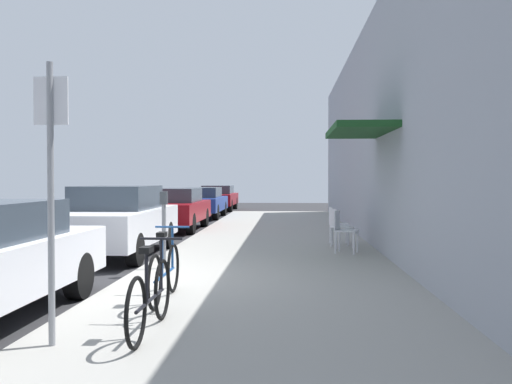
# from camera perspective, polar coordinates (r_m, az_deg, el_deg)

# --- Properties ---
(ground_plane) EXTENTS (60.00, 60.00, 0.00)m
(ground_plane) POSITION_cam_1_polar(r_m,az_deg,el_deg) (8.92, -13.70, -9.38)
(ground_plane) COLOR #2D2D30
(sidewalk_slab) EXTENTS (4.50, 32.00, 0.12)m
(sidewalk_slab) POSITION_cam_1_polar(r_m,az_deg,el_deg) (10.51, 1.51, -7.38)
(sidewalk_slab) COLOR #9E9B93
(sidewalk_slab) RESTS_ON ground_plane
(building_facade) EXTENTS (1.40, 32.00, 5.54)m
(building_facade) POSITION_cam_1_polar(r_m,az_deg,el_deg) (10.66, 14.61, 7.30)
(building_facade) COLOR #999EA8
(building_facade) RESTS_ON ground_plane
(parked_car_1) EXTENTS (1.80, 4.40, 1.50)m
(parked_car_1) POSITION_cam_1_polar(r_m,az_deg,el_deg) (12.25, -14.18, -2.83)
(parked_car_1) COLOR silver
(parked_car_1) RESTS_ON ground_plane
(parked_car_2) EXTENTS (1.80, 4.40, 1.36)m
(parked_car_2) POSITION_cam_1_polar(r_m,az_deg,el_deg) (18.12, -8.43, -1.66)
(parked_car_2) COLOR maroon
(parked_car_2) RESTS_ON ground_plane
(parked_car_3) EXTENTS (1.80, 4.40, 1.30)m
(parked_car_3) POSITION_cam_1_polar(r_m,az_deg,el_deg) (23.76, -5.64, -1.00)
(parked_car_3) COLOR navy
(parked_car_3) RESTS_ON ground_plane
(parked_car_4) EXTENTS (1.80, 4.40, 1.31)m
(parked_car_4) POSITION_cam_1_polar(r_m,az_deg,el_deg) (29.28, -3.96, -0.54)
(parked_car_4) COLOR maroon
(parked_car_4) RESTS_ON ground_plane
(parking_meter) EXTENTS (0.12, 0.10, 1.32)m
(parking_meter) POSITION_cam_1_polar(r_m,az_deg,el_deg) (9.63, -9.46, -3.24)
(parking_meter) COLOR slate
(parking_meter) RESTS_ON sidewalk_slab
(street_sign) EXTENTS (0.32, 0.06, 2.60)m
(street_sign) POSITION_cam_1_polar(r_m,az_deg,el_deg) (5.41, -20.35, 1.12)
(street_sign) COLOR gray
(street_sign) RESTS_ON sidewalk_slab
(bicycle_0) EXTENTS (0.46, 1.71, 0.90)m
(bicycle_0) POSITION_cam_1_polar(r_m,az_deg,el_deg) (5.71, -10.80, -10.56)
(bicycle_0) COLOR black
(bicycle_0) RESTS_ON sidewalk_slab
(bicycle_1) EXTENTS (0.46, 1.71, 0.90)m
(bicycle_1) POSITION_cam_1_polar(r_m,az_deg,el_deg) (7.14, -9.37, -8.14)
(bicycle_1) COLOR black
(bicycle_1) RESTS_ON sidewalk_slab
(cafe_chair_0) EXTENTS (0.55, 0.55, 0.87)m
(cafe_chair_0) POSITION_cam_1_polar(r_m,az_deg,el_deg) (11.65, 8.91, -3.75)
(cafe_chair_0) COLOR silver
(cafe_chair_0) RESTS_ON sidewalk_slab
(cafe_chair_1) EXTENTS (0.52, 0.52, 0.87)m
(cafe_chair_1) POSITION_cam_1_polar(r_m,az_deg,el_deg) (12.54, 8.50, -3.38)
(cafe_chair_1) COLOR silver
(cafe_chair_1) RESTS_ON sidewalk_slab
(cafe_chair_2) EXTENTS (0.46, 0.46, 0.87)m
(cafe_chair_2) POSITION_cam_1_polar(r_m,az_deg,el_deg) (13.21, 8.22, -3.14)
(cafe_chair_2) COLOR silver
(cafe_chair_2) RESTS_ON sidewalk_slab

